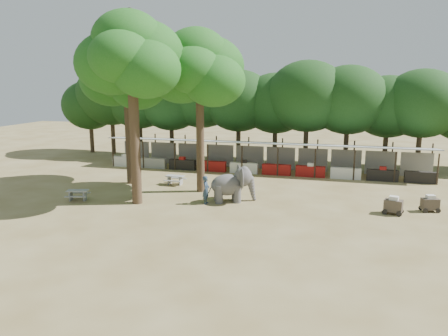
% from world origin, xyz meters
% --- Properties ---
extents(ground, '(100.00, 100.00, 0.00)m').
position_xyz_m(ground, '(0.00, 0.00, 0.00)').
color(ground, brown).
rests_on(ground, ground).
extents(vendor_stalls, '(28.00, 2.99, 2.80)m').
position_xyz_m(vendor_stalls, '(-0.00, 13.84, 1.18)').
color(vendor_stalls, '#A5A9AD').
rests_on(vendor_stalls, ground).
extents(yard_tree_left, '(7.10, 6.90, 11.02)m').
position_xyz_m(yard_tree_left, '(-9.13, 7.19, 8.20)').
color(yard_tree_left, '#332316').
rests_on(yard_tree_left, ground).
extents(yard_tree_center, '(7.10, 6.90, 12.04)m').
position_xyz_m(yard_tree_center, '(-6.13, 2.19, 9.21)').
color(yard_tree_center, '#332316').
rests_on(yard_tree_center, ground).
extents(yard_tree_back, '(7.10, 6.90, 11.36)m').
position_xyz_m(yard_tree_back, '(-3.13, 6.19, 8.54)').
color(yard_tree_back, '#332316').
rests_on(yard_tree_back, ground).
extents(backdrop_trees, '(46.46, 5.95, 8.33)m').
position_xyz_m(backdrop_trees, '(0.00, 19.00, 5.51)').
color(backdrop_trees, '#332316').
rests_on(backdrop_trees, ground).
extents(elephant, '(3.12, 2.44, 2.33)m').
position_xyz_m(elephant, '(-0.13, 4.03, 1.16)').
color(elephant, '#474444').
rests_on(elephant, ground).
extents(handler, '(0.47, 0.68, 1.82)m').
position_xyz_m(handler, '(-1.66, 3.05, 0.91)').
color(handler, '#26384C').
rests_on(handler, ground).
extents(picnic_table_near, '(1.68, 1.59, 0.70)m').
position_xyz_m(picnic_table_near, '(-10.08, 1.55, 0.45)').
color(picnic_table_near, gray).
rests_on(picnic_table_near, ground).
extents(picnic_table_far, '(1.45, 1.31, 0.70)m').
position_xyz_m(picnic_table_far, '(-5.53, 7.42, 0.46)').
color(picnic_table_far, gray).
rests_on(picnic_table_far, ground).
extents(cart_front, '(1.28, 1.01, 1.10)m').
position_xyz_m(cart_front, '(9.73, 3.85, 0.54)').
color(cart_front, '#392E25').
rests_on(cart_front, ground).
extents(cart_back, '(1.21, 0.95, 1.04)m').
position_xyz_m(cart_back, '(11.92, 4.97, 0.51)').
color(cart_back, '#392E25').
rests_on(cart_back, ground).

